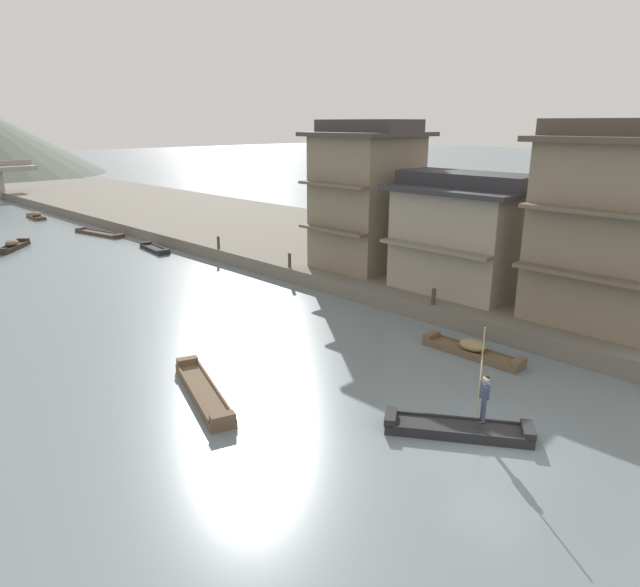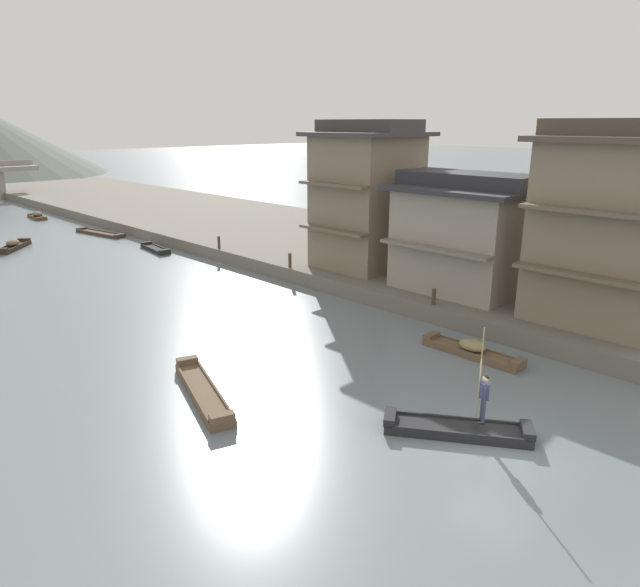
{
  "view_description": "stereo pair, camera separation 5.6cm",
  "coord_description": "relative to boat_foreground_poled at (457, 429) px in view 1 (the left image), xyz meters",
  "views": [
    {
      "loc": [
        -14.31,
        -6.71,
        9.45
      ],
      "look_at": [
        2.63,
        10.31,
        2.1
      ],
      "focal_mm": 31.39,
      "sensor_mm": 36.0,
      "label": 1
    },
    {
      "loc": [
        -14.27,
        -6.75,
        9.45
      ],
      "look_at": [
        2.63,
        10.31,
        2.1
      ],
      "focal_mm": 31.39,
      "sensor_mm": 36.0,
      "label": 2
    }
  ],
  "objects": [
    {
      "name": "boat_foreground_poled",
      "position": [
        0.0,
        0.0,
        0.0
      ],
      "size": [
        3.41,
        4.35,
        0.5
      ],
      "color": "#232326",
      "rests_on": "ground"
    },
    {
      "name": "boat_moored_second",
      "position": [
        -1.04,
        39.08,
        0.11
      ],
      "size": [
        3.44,
        3.68,
        0.75
      ],
      "color": "#33281E",
      "rests_on": "ground"
    },
    {
      "name": "house_waterfront_second",
      "position": [
        11.68,
        7.2,
        3.72
      ],
      "size": [
        6.02,
        7.09,
        6.14
      ],
      "color": "gray",
      "rests_on": "riverbank_right"
    },
    {
      "name": "boat_crossing_west",
      "position": [
        -4.29,
        7.8,
        0.01
      ],
      "size": [
        2.56,
        5.27,
        0.54
      ],
      "color": "brown",
      "rests_on": "ground"
    },
    {
      "name": "ground_plane",
      "position": [
        0.19,
        -1.31,
        -0.16
      ],
      "size": [
        400.0,
        400.0,
        0.0
      ],
      "primitive_type": "plane",
      "color": "slate"
    },
    {
      "name": "boat_upstream_distant",
      "position": [
        6.56,
        30.81,
        -0.03
      ],
      "size": [
        1.35,
        3.99,
        0.4
      ],
      "color": "#232326",
      "rests_on": "ground"
    },
    {
      "name": "mooring_post_dock_near",
      "position": [
        8.24,
        6.56,
        1.13
      ],
      "size": [
        0.2,
        0.2,
        0.81
      ],
      "primitive_type": "cylinder",
      "color": "#473828",
      "rests_on": "riverbank_right"
    },
    {
      "name": "mooring_post_dock_far",
      "position": [
        8.24,
        24.68,
        1.16
      ],
      "size": [
        0.2,
        0.2,
        0.87
      ],
      "primitive_type": "cylinder",
      "color": "#473828",
      "rests_on": "riverbank_right"
    },
    {
      "name": "riverbank_right",
      "position": [
        16.89,
        28.69,
        0.28
      ],
      "size": [
        18.0,
        110.0,
        0.89
      ],
      "primitive_type": "cube",
      "color": "#6B665B",
      "rests_on": "ground"
    },
    {
      "name": "house_waterfront_nearest",
      "position": [
        12.14,
        0.0,
        5.02
      ],
      "size": [
        6.96,
        6.61,
        8.74
      ],
      "color": "#7F705B",
      "rests_on": "riverbank_right"
    },
    {
      "name": "boatman_person",
      "position": [
        0.42,
        -0.58,
        1.34
      ],
      "size": [
        0.42,
        0.48,
        3.04
      ],
      "color": "black",
      "rests_on": "boat_foreground_poled"
    },
    {
      "name": "house_waterfront_tall",
      "position": [
        11.89,
        14.14,
        5.03
      ],
      "size": [
        6.46,
        5.8,
        8.74
      ],
      "color": "#7F705B",
      "rests_on": "riverbank_right"
    },
    {
      "name": "mooring_post_dock_mid",
      "position": [
        8.24,
        17.12,
        1.16
      ],
      "size": [
        0.2,
        0.2,
        0.87
      ],
      "primitive_type": "cylinder",
      "color": "#473828",
      "rests_on": "riverbank_right"
    },
    {
      "name": "boat_moored_far",
      "position": [
        5.56,
        53.24,
        0.1
      ],
      "size": [
        1.3,
        3.66,
        0.7
      ],
      "color": "brown",
      "rests_on": "ground"
    },
    {
      "name": "boat_midriver_drifting",
      "position": [
        5.85,
        2.93,
        0.08
      ],
      "size": [
        0.96,
        4.47,
        0.71
      ],
      "color": "brown",
      "rests_on": "ground"
    },
    {
      "name": "boat_midriver_upstream",
      "position": [
        6.36,
        40.12,
        -0.05
      ],
      "size": [
        2.07,
        5.92,
        0.34
      ],
      "color": "#423328",
      "rests_on": "ground"
    }
  ]
}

